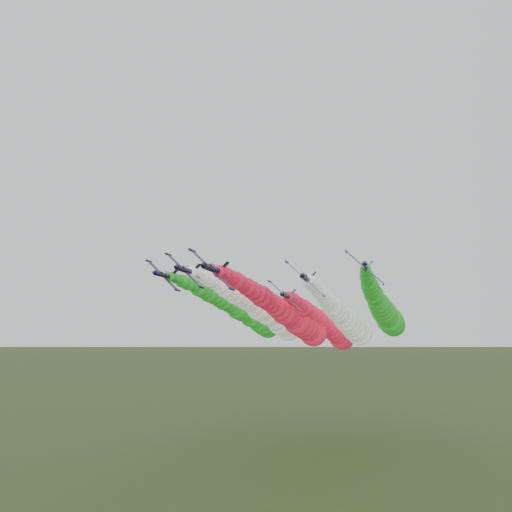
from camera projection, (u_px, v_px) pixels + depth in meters
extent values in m
cylinder|color=black|center=(213.00, 269.00, 76.08)|extent=(1.43, 8.30, 1.43)
cone|color=black|center=(202.00, 265.00, 71.38)|extent=(1.30, 1.66, 1.30)
cone|color=black|center=(221.00, 272.00, 80.43)|extent=(1.30, 0.83, 1.30)
ellipsoid|color=black|center=(210.00, 266.00, 74.29)|extent=(0.93, 1.73, 0.92)
cube|color=black|center=(212.00, 269.00, 75.91)|extent=(6.50, 1.75, 6.16)
cylinder|color=black|center=(192.00, 251.00, 77.09)|extent=(0.57, 2.40, 0.57)
cylinder|color=black|center=(232.00, 289.00, 74.73)|extent=(0.57, 2.40, 0.57)
cube|color=black|center=(224.00, 267.00, 79.41)|extent=(1.55, 1.38, 1.63)
cube|color=black|center=(220.00, 271.00, 79.45)|extent=(2.61, 1.01, 2.47)
sphere|color=red|center=(219.00, 271.00, 79.19)|extent=(2.11, 2.11, 2.11)
sphere|color=red|center=(225.00, 274.00, 82.32)|extent=(2.54, 2.54, 2.54)
sphere|color=red|center=(231.00, 277.00, 85.43)|extent=(2.64, 2.64, 2.64)
sphere|color=red|center=(236.00, 280.00, 88.53)|extent=(3.17, 3.17, 3.17)
sphere|color=red|center=(242.00, 284.00, 91.60)|extent=(2.96, 2.96, 2.96)
sphere|color=red|center=(247.00, 287.00, 94.67)|extent=(3.47, 3.47, 3.47)
sphere|color=red|center=(252.00, 290.00, 97.72)|extent=(3.70, 3.70, 3.70)
sphere|color=red|center=(257.00, 293.00, 100.75)|extent=(3.97, 3.97, 3.97)
sphere|color=red|center=(262.00, 296.00, 103.77)|extent=(4.58, 4.58, 4.58)
sphere|color=red|center=(266.00, 300.00, 106.78)|extent=(4.37, 4.37, 4.37)
sphere|color=red|center=(271.00, 303.00, 109.78)|extent=(4.34, 4.34, 4.34)
sphere|color=red|center=(275.00, 306.00, 112.76)|extent=(4.87, 4.87, 4.87)
sphere|color=red|center=(280.00, 309.00, 115.73)|extent=(5.33, 5.33, 5.33)
sphere|color=red|center=(284.00, 312.00, 118.69)|extent=(6.06, 6.06, 6.06)
sphere|color=red|center=(289.00, 315.00, 121.64)|extent=(5.66, 5.66, 5.66)
sphere|color=red|center=(293.00, 318.00, 124.57)|extent=(5.55, 5.55, 5.55)
sphere|color=red|center=(297.00, 321.00, 127.49)|extent=(7.00, 7.00, 7.00)
sphere|color=red|center=(301.00, 324.00, 130.40)|extent=(7.03, 7.03, 7.03)
sphere|color=red|center=(305.00, 327.00, 133.30)|extent=(6.93, 6.93, 6.93)
sphere|color=red|center=(309.00, 330.00, 136.19)|extent=(6.29, 6.29, 6.29)
sphere|color=red|center=(313.00, 332.00, 139.06)|extent=(7.77, 7.77, 7.77)
cylinder|color=black|center=(186.00, 270.00, 89.39)|extent=(1.43, 8.30, 1.43)
cone|color=black|center=(175.00, 267.00, 84.69)|extent=(1.30, 1.66, 1.30)
cone|color=black|center=(194.00, 273.00, 93.74)|extent=(1.30, 0.83, 1.30)
ellipsoid|color=black|center=(183.00, 267.00, 87.60)|extent=(0.93, 1.73, 0.92)
cube|color=black|center=(185.00, 271.00, 89.22)|extent=(6.50, 1.75, 6.16)
cylinder|color=black|center=(168.00, 254.00, 90.40)|extent=(0.57, 2.40, 0.57)
cylinder|color=black|center=(201.00, 287.00, 88.04)|extent=(0.57, 2.40, 0.57)
cube|color=black|center=(196.00, 268.00, 92.71)|extent=(1.55, 1.38, 1.63)
cube|color=black|center=(193.00, 272.00, 92.76)|extent=(2.61, 1.01, 2.47)
sphere|color=white|center=(192.00, 272.00, 92.50)|extent=(2.27, 2.27, 2.27)
sphere|color=white|center=(198.00, 275.00, 95.63)|extent=(2.18, 2.18, 2.18)
sphere|color=white|center=(204.00, 277.00, 98.74)|extent=(2.52, 2.52, 2.52)
sphere|color=white|center=(209.00, 280.00, 101.83)|extent=(2.98, 2.98, 2.98)
sphere|color=white|center=(215.00, 283.00, 104.91)|extent=(2.86, 2.86, 2.86)
sphere|color=white|center=(220.00, 286.00, 107.97)|extent=(3.47, 3.47, 3.47)
sphere|color=white|center=(225.00, 289.00, 111.02)|extent=(4.13, 4.13, 4.13)
sphere|color=white|center=(230.00, 291.00, 114.06)|extent=(4.37, 4.37, 4.37)
sphere|color=white|center=(235.00, 294.00, 117.08)|extent=(4.72, 4.72, 4.72)
sphere|color=white|center=(240.00, 297.00, 120.09)|extent=(4.73, 4.73, 4.73)
sphere|color=white|center=(245.00, 300.00, 123.09)|extent=(4.80, 4.80, 4.80)
sphere|color=white|center=(250.00, 303.00, 126.07)|extent=(4.55, 4.55, 4.55)
sphere|color=white|center=(254.00, 306.00, 129.04)|extent=(5.22, 5.22, 5.22)
sphere|color=white|center=(259.00, 309.00, 132.00)|extent=(6.34, 6.34, 6.34)
sphere|color=white|center=(263.00, 311.00, 134.94)|extent=(5.24, 5.24, 5.24)
sphere|color=white|center=(267.00, 314.00, 137.88)|extent=(6.12, 6.12, 6.12)
sphere|color=white|center=(272.00, 317.00, 140.80)|extent=(5.49, 5.49, 5.49)
sphere|color=white|center=(276.00, 320.00, 143.71)|extent=(6.34, 6.34, 6.34)
sphere|color=white|center=(280.00, 322.00, 146.61)|extent=(7.46, 7.46, 7.46)
sphere|color=white|center=(284.00, 325.00, 149.50)|extent=(7.16, 7.16, 7.16)
sphere|color=white|center=(289.00, 328.00, 152.37)|extent=(8.14, 8.14, 8.14)
cylinder|color=black|center=(306.00, 278.00, 88.11)|extent=(1.43, 8.30, 1.43)
cone|color=black|center=(302.00, 275.00, 83.41)|extent=(1.30, 1.66, 1.30)
cone|color=black|center=(309.00, 281.00, 92.46)|extent=(1.30, 0.83, 1.30)
ellipsoid|color=black|center=(306.00, 276.00, 86.32)|extent=(0.93, 1.73, 0.92)
cube|color=black|center=(305.00, 279.00, 87.94)|extent=(6.50, 1.75, 6.16)
cylinder|color=black|center=(287.00, 262.00, 89.12)|extent=(0.57, 2.40, 0.57)
cylinder|color=black|center=(324.00, 296.00, 86.76)|extent=(0.57, 2.40, 0.57)
cube|color=black|center=(312.00, 276.00, 91.44)|extent=(1.55, 1.38, 1.63)
cube|color=black|center=(309.00, 280.00, 91.48)|extent=(2.61, 1.01, 2.47)
sphere|color=white|center=(308.00, 280.00, 91.22)|extent=(2.29, 2.29, 2.29)
sphere|color=white|center=(310.00, 282.00, 94.35)|extent=(2.85, 2.85, 2.85)
sphere|color=white|center=(313.00, 285.00, 97.46)|extent=(2.76, 2.76, 2.76)
sphere|color=white|center=(315.00, 287.00, 100.55)|extent=(2.64, 2.64, 2.64)
sphere|color=white|center=(317.00, 290.00, 103.63)|extent=(2.95, 2.95, 2.95)
sphere|color=white|center=(320.00, 292.00, 106.69)|extent=(3.22, 3.22, 3.22)
sphere|color=white|center=(322.00, 295.00, 109.74)|extent=(3.38, 3.38, 3.38)
sphere|color=white|center=(325.00, 298.00, 112.78)|extent=(3.68, 3.68, 3.68)
sphere|color=white|center=(327.00, 301.00, 115.80)|extent=(4.10, 4.10, 4.10)
sphere|color=white|center=(330.00, 303.00, 118.81)|extent=(4.08, 4.08, 4.08)
sphere|color=white|center=(332.00, 306.00, 121.81)|extent=(5.07, 5.07, 5.07)
sphere|color=white|center=(335.00, 309.00, 124.79)|extent=(5.28, 5.28, 5.28)
sphere|color=white|center=(338.00, 312.00, 127.76)|extent=(5.61, 5.61, 5.61)
sphere|color=white|center=(340.00, 314.00, 130.72)|extent=(5.10, 5.10, 5.10)
sphere|color=white|center=(343.00, 317.00, 133.66)|extent=(5.78, 5.78, 5.78)
sphere|color=white|center=(346.00, 320.00, 136.60)|extent=(6.50, 6.50, 6.50)
sphere|color=white|center=(348.00, 322.00, 139.52)|extent=(6.78, 6.78, 6.78)
sphere|color=white|center=(351.00, 325.00, 142.43)|extent=(6.86, 6.86, 6.86)
sphere|color=white|center=(354.00, 328.00, 145.33)|extent=(7.49, 7.49, 7.49)
sphere|color=white|center=(357.00, 330.00, 148.22)|extent=(7.06, 7.06, 7.06)
sphere|color=white|center=(359.00, 333.00, 151.09)|extent=(7.71, 7.71, 7.71)
cylinder|color=black|center=(164.00, 275.00, 100.79)|extent=(1.43, 8.30, 1.43)
cone|color=black|center=(153.00, 272.00, 96.08)|extent=(1.30, 1.66, 1.30)
cone|color=black|center=(172.00, 277.00, 105.14)|extent=(1.30, 0.83, 1.30)
ellipsoid|color=black|center=(161.00, 273.00, 98.99)|extent=(0.93, 1.73, 0.92)
cube|color=black|center=(163.00, 276.00, 100.62)|extent=(6.50, 1.75, 6.16)
cylinder|color=black|center=(149.00, 261.00, 101.79)|extent=(0.57, 2.40, 0.57)
cylinder|color=black|center=(177.00, 290.00, 99.44)|extent=(0.57, 2.40, 0.57)
cube|color=black|center=(174.00, 273.00, 104.11)|extent=(1.55, 1.38, 1.63)
cube|color=black|center=(171.00, 276.00, 104.15)|extent=(2.61, 1.01, 2.47)
sphere|color=#1C921E|center=(170.00, 277.00, 103.89)|extent=(2.15, 2.15, 2.15)
sphere|color=#1C921E|center=(176.00, 279.00, 107.02)|extent=(2.19, 2.19, 2.19)
sphere|color=#1C921E|center=(182.00, 281.00, 110.13)|extent=(2.98, 2.98, 2.98)
sphere|color=#1C921E|center=(188.00, 283.00, 113.23)|extent=(3.20, 3.20, 3.20)
sphere|color=#1C921E|center=(193.00, 286.00, 116.31)|extent=(2.83, 2.83, 2.83)
sphere|color=#1C921E|center=(198.00, 288.00, 119.37)|extent=(3.95, 3.95, 3.95)
sphere|color=#1C921E|center=(204.00, 291.00, 122.42)|extent=(3.89, 3.89, 3.89)
sphere|color=#1C921E|center=(209.00, 293.00, 125.45)|extent=(4.50, 4.50, 4.50)
sphere|color=#1C921E|center=(214.00, 296.00, 128.48)|extent=(4.31, 4.31, 4.31)
sphere|color=#1C921E|center=(219.00, 299.00, 131.49)|extent=(4.49, 4.49, 4.49)
sphere|color=#1C921E|center=(224.00, 301.00, 134.48)|extent=(4.89, 4.89, 4.89)
sphere|color=#1C921E|center=(228.00, 304.00, 137.46)|extent=(4.64, 4.64, 4.64)
sphere|color=#1C921E|center=(233.00, 306.00, 140.44)|extent=(4.84, 4.84, 4.84)
sphere|color=#1C921E|center=(238.00, 309.00, 143.39)|extent=(6.02, 6.02, 6.02)
sphere|color=#1C921E|center=(242.00, 312.00, 146.34)|extent=(5.81, 5.81, 5.81)
sphere|color=#1C921E|center=(246.00, 314.00, 149.27)|extent=(5.45, 5.45, 5.45)
sphere|color=#1C921E|center=(251.00, 317.00, 152.20)|extent=(6.46, 6.46, 6.46)
sphere|color=#1C921E|center=(255.00, 319.00, 155.11)|extent=(5.89, 5.89, 5.89)
sphere|color=#1C921E|center=(259.00, 322.00, 158.01)|extent=(6.83, 6.83, 6.83)
sphere|color=#1C921E|center=(264.00, 324.00, 160.89)|extent=(7.49, 7.49, 7.49)
sphere|color=#1C921E|center=(268.00, 327.00, 163.77)|extent=(7.48, 7.48, 7.48)
cylinder|color=black|center=(365.00, 267.00, 90.85)|extent=(1.43, 8.30, 1.43)
cone|color=black|center=(365.00, 263.00, 86.14)|extent=(1.30, 1.66, 1.30)
cone|color=black|center=(365.00, 270.00, 95.19)|extent=(1.30, 0.83, 1.30)
ellipsoid|color=black|center=(366.00, 264.00, 89.05)|extent=(0.93, 1.73, 0.92)
cube|color=black|center=(364.00, 267.00, 90.67)|extent=(6.50, 1.75, 6.16)
cylinder|color=black|center=(346.00, 251.00, 91.85)|extent=(0.57, 2.40, 0.57)
cylinder|color=black|center=(383.00, 283.00, 89.50)|extent=(0.57, 2.40, 0.57)
cube|color=black|center=(369.00, 265.00, 94.17)|extent=(1.55, 1.38, 1.63)
cube|color=black|center=(366.00, 268.00, 94.21)|extent=(2.61, 1.01, 2.47)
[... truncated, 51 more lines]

